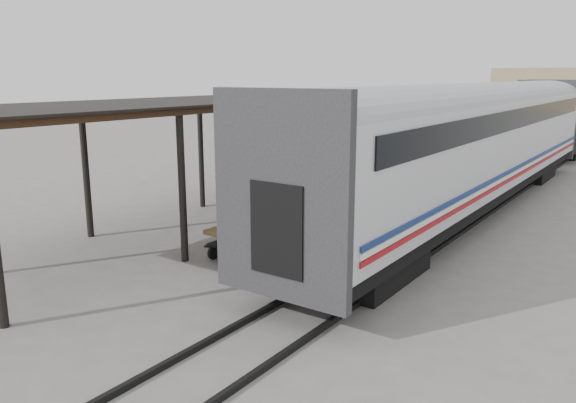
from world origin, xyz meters
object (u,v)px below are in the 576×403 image
(baggage_cart, at_px, (250,232))
(pedestrian, at_px, (436,154))
(luggage_tug, at_px, (403,162))
(porter, at_px, (241,196))

(baggage_cart, distance_m, pedestrian, 17.42)
(baggage_cart, xyz_separation_m, luggage_tug, (-2.10, 15.16, -0.12))
(porter, xyz_separation_m, pedestrian, (-1.45, 18.03, -1.04))
(baggage_cart, bearing_deg, porter, -68.36)
(baggage_cart, xyz_separation_m, pedestrian, (-1.20, 17.38, 0.13))
(baggage_cart, relative_size, porter, 1.26)
(pedestrian, bearing_deg, baggage_cart, 103.32)
(baggage_cart, distance_m, luggage_tug, 15.31)
(baggage_cart, relative_size, luggage_tug, 1.62)
(baggage_cart, distance_m, porter, 1.36)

